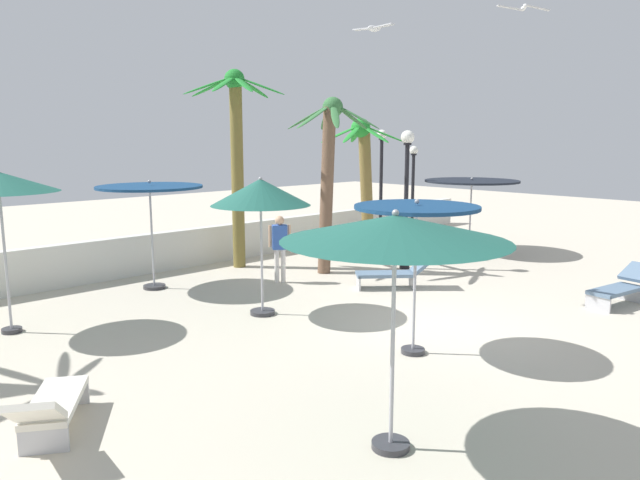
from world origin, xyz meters
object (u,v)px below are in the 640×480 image
lamp_post_2 (381,177)px  lounge_chair_2 (395,272)px  patio_umbrella_0 (150,193)px  lamp_post_0 (413,186)px  lounge_chair_0 (621,286)px  palm_tree_3 (329,165)px  lounge_chair_1 (51,406)px  guest_0 (280,242)px  palm_tree_2 (364,168)px  patio_umbrella_4 (417,216)px  seagull_0 (374,28)px  seagull_1 (523,8)px  patio_umbrella_1 (472,183)px  lamp_post_1 (407,185)px  patio_umbrella_2 (395,230)px  palm_tree_1 (236,146)px  patio_umbrella_3 (261,193)px

lamp_post_2 → lounge_chair_2: (-5.00, -4.78, -1.84)m
patio_umbrella_0 → lamp_post_0: 10.83m
lounge_chair_0 → palm_tree_3: bearing=109.5°
lounge_chair_1 → lounge_chair_2: (8.70, 1.78, -0.01)m
guest_0 → palm_tree_2: bearing=17.0°
palm_tree_3 → lamp_post_2: 5.50m
patio_umbrella_4 → palm_tree_2: 9.27m
seagull_0 → lounge_chair_0: bearing=-44.7°
lounge_chair_0 → seagull_1: seagull_1 is taller
patio_umbrella_1 → palm_tree_3: (-5.21, 1.07, 0.69)m
lamp_post_1 → seagull_1: bearing=-46.3°
patio_umbrella_4 → seagull_1: (7.15, 2.18, 4.56)m
lamp_post_2 → palm_tree_3: bearing=-154.1°
patio_umbrella_1 → lounge_chair_0: patio_umbrella_1 is taller
patio_umbrella_2 → lamp_post_2: bearing=41.2°
patio_umbrella_4 → lounge_chair_2: patio_umbrella_4 is taller
palm_tree_3 → lounge_chair_1: size_ratio=2.48×
palm_tree_2 → lounge_chair_1: (-11.73, -5.58, -2.27)m
palm_tree_3 → lounge_chair_1: bearing=-154.6°
patio_umbrella_0 → lamp_post_0: lamp_post_0 is taller
seagull_0 → palm_tree_1: bearing=88.5°
patio_umbrella_1 → palm_tree_2: 3.39m
patio_umbrella_4 → seagull_1: size_ratio=2.46×
patio_umbrella_4 → palm_tree_1: 7.94m
patio_umbrella_0 → seagull_1: (8.15, -4.86, 4.60)m
seagull_0 → lamp_post_0: bearing=32.3°
palm_tree_1 → patio_umbrella_4: bearing=-104.3°
guest_0 → lamp_post_1: bearing=-17.6°
lounge_chair_2 → lamp_post_2: bearing=43.7°
patio_umbrella_4 → lamp_post_0: size_ratio=0.79×
patio_umbrella_0 → lounge_chair_0: (6.69, -8.31, -1.89)m
lamp_post_1 → lounge_chair_1: bearing=-164.1°
palm_tree_2 → lamp_post_2: bearing=26.5°
palm_tree_1 → lounge_chair_1: 10.22m
patio_umbrella_0 → patio_umbrella_4: patio_umbrella_0 is taller
guest_0 → seagull_0: bearing=-85.6°
palm_tree_1 → patio_umbrella_2: bearing=-116.3°
palm_tree_1 → guest_0: palm_tree_1 is taller
palm_tree_2 → seagull_1: 6.35m
seagull_0 → seagull_1: 5.47m
patio_umbrella_2 → patio_umbrella_4: (2.70, 1.76, -0.25)m
patio_umbrella_2 → palm_tree_2: (8.96, 8.59, 0.08)m
patio_umbrella_0 → palm_tree_1: palm_tree_1 is taller
lounge_chair_1 → patio_umbrella_2: bearing=-47.5°
palm_tree_3 → seagull_0: 4.34m
patio_umbrella_2 → patio_umbrella_1: bearing=28.6°
palm_tree_3 → seagull_1: bearing=-40.3°
patio_umbrella_3 → lamp_post_2: (8.67, 4.27, -0.27)m
lounge_chair_2 → lamp_post_0: bearing=35.0°
patio_umbrella_1 → palm_tree_1: 7.45m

